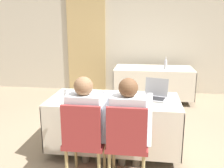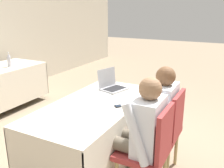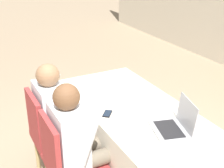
{
  "view_description": "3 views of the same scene",
  "coord_description": "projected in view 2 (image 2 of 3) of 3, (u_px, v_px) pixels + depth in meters",
  "views": [
    {
      "loc": [
        0.39,
        -3.12,
        1.72
      ],
      "look_at": [
        0.0,
        -0.21,
        1.0
      ],
      "focal_mm": 40.0,
      "sensor_mm": 36.0,
      "label": 1
    },
    {
      "loc": [
        -2.16,
        -1.34,
        1.74
      ],
      "look_at": [
        0.0,
        -0.21,
        1.0
      ],
      "focal_mm": 40.0,
      "sensor_mm": 36.0,
      "label": 2
    },
    {
      "loc": [
        2.16,
        -1.33,
        2.08
      ],
      "look_at": [
        0.0,
        -0.21,
        1.0
      ],
      "focal_mm": 50.0,
      "sensor_mm": 36.0,
      "label": 3
    }
  ],
  "objects": [
    {
      "name": "person_white_shirt",
      "position": [
        156.0,
        112.0,
        2.65
      ],
      "size": [
        0.5,
        0.52,
        1.19
      ],
      "rotation": [
        0.0,
        0.0,
        3.14
      ],
      "color": "#665B4C",
      "rests_on": "ground_plane"
    },
    {
      "name": "chair_near_left",
      "position": [
        150.0,
        149.0,
        2.26
      ],
      "size": [
        0.44,
        0.44,
        0.93
      ],
      "rotation": [
        0.0,
        0.0,
        3.14
      ],
      "color": "tan",
      "rests_on": "ground_plane"
    },
    {
      "name": "water_bottle",
      "position": [
        9.0,
        60.0,
        4.39
      ],
      "size": [
        0.07,
        0.07,
        0.26
      ],
      "color": "#B7B7C1",
      "rests_on": "conference_table_far"
    },
    {
      "name": "person_checkered_shirt",
      "position": [
        140.0,
        130.0,
        2.26
      ],
      "size": [
        0.5,
        0.52,
        1.19
      ],
      "rotation": [
        0.0,
        0.0,
        3.14
      ],
      "color": "#665B4C",
      "rests_on": "ground_plane"
    },
    {
      "name": "paper_beside_laptop",
      "position": [
        95.0,
        106.0,
        2.64
      ],
      "size": [
        0.29,
        0.34,
        0.0
      ],
      "rotation": [
        0.0,
        0.0,
        0.29
      ],
      "color": "white",
      "rests_on": "conference_table_near"
    },
    {
      "name": "chair_near_right",
      "position": [
        165.0,
        128.0,
        2.65
      ],
      "size": [
        0.44,
        0.44,
        0.93
      ],
      "rotation": [
        0.0,
        0.0,
        3.14
      ],
      "color": "tan",
      "rests_on": "ground_plane"
    },
    {
      "name": "paper_left_edge",
      "position": [
        101.0,
        93.0,
        3.05
      ],
      "size": [
        0.24,
        0.32,
        0.0
      ],
      "rotation": [
        0.0,
        0.0,
        0.1
      ],
      "color": "white",
      "rests_on": "conference_table_near"
    },
    {
      "name": "ground_plane",
      "position": [
        96.0,
        163.0,
        2.93
      ],
      "size": [
        24.0,
        24.0,
        0.0
      ],
      "primitive_type": "plane",
      "color": "gray"
    },
    {
      "name": "cell_phone",
      "position": [
        120.0,
        106.0,
        2.63
      ],
      "size": [
        0.13,
        0.13,
        0.01
      ],
      "rotation": [
        0.0,
        0.0,
        0.86
      ],
      "color": "black",
      "rests_on": "conference_table_near"
    },
    {
      "name": "laptop",
      "position": [
        112.0,
        86.0,
        3.18
      ],
      "size": [
        0.37,
        0.35,
        0.26
      ],
      "rotation": [
        0.0,
        0.0,
        -0.27
      ],
      "color": "#99999E",
      "rests_on": "conference_table_near"
    },
    {
      "name": "conference_table_near",
      "position": [
        95.0,
        118.0,
        2.77
      ],
      "size": [
        1.71,
        0.83,
        0.75
      ],
      "color": "beige",
      "rests_on": "ground_plane"
    },
    {
      "name": "paper_centre_table",
      "position": [
        46.0,
        123.0,
        2.24
      ],
      "size": [
        0.3,
        0.35,
        0.0
      ],
      "rotation": [
        0.0,
        0.0,
        0.36
      ],
      "color": "white",
      "rests_on": "conference_table_near"
    }
  ]
}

